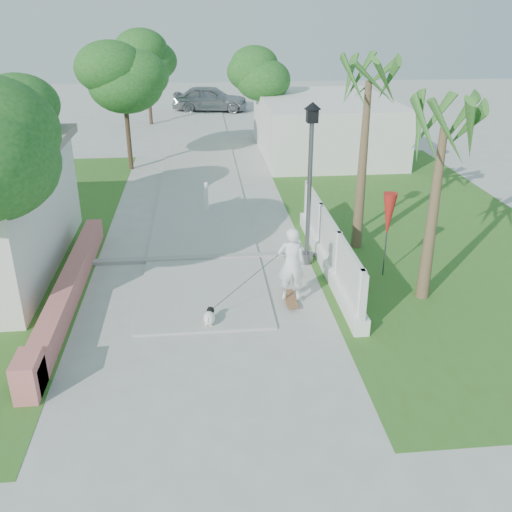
{
  "coord_description": "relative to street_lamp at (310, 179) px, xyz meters",
  "views": [
    {
      "loc": [
        0.03,
        -8.89,
        6.74
      ],
      "look_at": [
        1.28,
        3.64,
        1.1
      ],
      "focal_mm": 40.0,
      "sensor_mm": 36.0,
      "label": 1
    }
  ],
  "objects": [
    {
      "name": "bollard",
      "position": [
        -2.7,
        4.5,
        -1.84
      ],
      "size": [
        0.14,
        0.14,
        1.09
      ],
      "color": "white",
      "rests_on": "ground"
    },
    {
      "name": "patio_umbrella",
      "position": [
        1.9,
        -1.0,
        -0.74
      ],
      "size": [
        0.36,
        0.36,
        2.3
      ],
      "color": "#59595E",
      "rests_on": "ground"
    },
    {
      "name": "palm_far",
      "position": [
        1.7,
        1.0,
        2.06
      ],
      "size": [
        1.8,
        1.8,
        5.3
      ],
      "color": "brown",
      "rests_on": "ground"
    },
    {
      "name": "tree_left_mid",
      "position": [
        -8.38,
        2.98,
        1.07
      ],
      "size": [
        3.2,
        3.2,
        4.85
      ],
      "color": "#4C3826",
      "rests_on": "ground"
    },
    {
      "name": "parked_car",
      "position": [
        -2.04,
        24.59,
        -1.59
      ],
      "size": [
        5.16,
        2.71,
        1.68
      ],
      "primitive_type": "imported",
      "rotation": [
        0.0,
        0.0,
        1.42
      ],
      "color": "#9EA0A5",
      "rests_on": "ground"
    },
    {
      "name": "lattice_fence",
      "position": [
        0.5,
        -0.5,
        -1.88
      ],
      "size": [
        0.35,
        7.0,
        1.5
      ],
      "color": "white",
      "rests_on": "ground"
    },
    {
      "name": "ground",
      "position": [
        -2.9,
        -5.5,
        -2.43
      ],
      "size": [
        90.0,
        90.0,
        0.0
      ],
      "primitive_type": "plane",
      "color": "#B7B7B2",
      "rests_on": "ground"
    },
    {
      "name": "tree_path_right",
      "position": [
        0.32,
        14.48,
        1.07
      ],
      "size": [
        3.0,
        3.0,
        4.79
      ],
      "color": "#4C3826",
      "rests_on": "ground"
    },
    {
      "name": "grass_right",
      "position": [
        4.1,
        2.5,
        -2.42
      ],
      "size": [
        8.0,
        20.0,
        0.01
      ],
      "primitive_type": "cube",
      "color": "#3B6620",
      "rests_on": "ground"
    },
    {
      "name": "dog",
      "position": [
        -2.81,
        -3.15,
        -2.21
      ],
      "size": [
        0.33,
        0.58,
        0.4
      ],
      "rotation": [
        0.0,
        0.0,
        -0.18
      ],
      "color": "white",
      "rests_on": "ground"
    },
    {
      "name": "tree_path_far",
      "position": [
        -5.68,
        20.48,
        1.39
      ],
      "size": [
        3.2,
        3.2,
        5.17
      ],
      "color": "#4C3826",
      "rests_on": "ground"
    },
    {
      "name": "curb",
      "position": [
        -2.9,
        0.5,
        -2.38
      ],
      "size": [
        6.5,
        0.25,
        0.1
      ],
      "primitive_type": "cube",
      "color": "#999993",
      "rests_on": "ground"
    },
    {
      "name": "skateboarder",
      "position": [
        -1.62,
        -2.5,
        -1.57
      ],
      "size": [
        2.35,
        1.21,
        1.96
      ],
      "rotation": [
        0.0,
        0.0,
        3.07
      ],
      "color": "brown",
      "rests_on": "ground"
    },
    {
      "name": "street_lamp",
      "position": [
        0.0,
        0.0,
        0.0
      ],
      "size": [
        0.44,
        0.44,
        4.44
      ],
      "color": "#59595E",
      "rests_on": "ground"
    },
    {
      "name": "pink_wall",
      "position": [
        -6.2,
        -1.95,
        -2.11
      ],
      "size": [
        0.45,
        8.2,
        0.8
      ],
      "color": "#CB6A67",
      "rests_on": "ground"
    },
    {
      "name": "path_strip",
      "position": [
        -2.9,
        14.5,
        -2.4
      ],
      "size": [
        3.2,
        36.0,
        0.06
      ],
      "primitive_type": "cube",
      "color": "#B7B7B2",
      "rests_on": "ground"
    },
    {
      "name": "building_right",
      "position": [
        3.1,
        12.5,
        -1.13
      ],
      "size": [
        6.0,
        8.0,
        2.6
      ],
      "primitive_type": "cube",
      "color": "silver",
      "rests_on": "ground"
    },
    {
      "name": "tree_path_left",
      "position": [
        -5.88,
        10.48,
        1.39
      ],
      "size": [
        3.4,
        3.4,
        5.23
      ],
      "color": "#4C3826",
      "rests_on": "ground"
    },
    {
      "name": "palm_near",
      "position": [
        2.5,
        -2.3,
        1.53
      ],
      "size": [
        1.8,
        1.8,
        4.7
      ],
      "color": "brown",
      "rests_on": "ground"
    }
  ]
}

